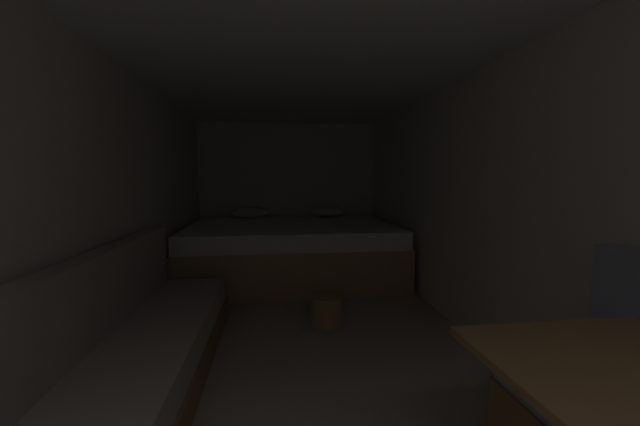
{
  "coord_description": "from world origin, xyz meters",
  "views": [
    {
      "loc": [
        -0.21,
        -0.29,
        1.23
      ],
      "look_at": [
        0.17,
        2.69,
        0.94
      ],
      "focal_mm": 20.02,
      "sensor_mm": 36.0,
      "label": 1
    }
  ],
  "objects": [
    {
      "name": "wall_right",
      "position": [
        1.32,
        2.31,
        1.02
      ],
      "size": [
        0.05,
        5.52,
        2.05
      ],
      "primitive_type": "cube",
      "color": "beige",
      "rests_on": "ground"
    },
    {
      "name": "ceiling_slab",
      "position": [
        0.0,
        2.31,
        2.07
      ],
      "size": [
        2.69,
        5.52,
        0.05
      ],
      "primitive_type": "cube",
      "color": "white",
      "rests_on": "wall_left"
    },
    {
      "name": "bed",
      "position": [
        0.0,
        4.12,
        0.34
      ],
      "size": [
        2.47,
        1.82,
        0.82
      ],
      "color": "tan",
      "rests_on": "ground"
    },
    {
      "name": "wicker_basket",
      "position": [
        0.21,
        2.58,
        0.13
      ],
      "size": [
        0.27,
        0.27,
        0.26
      ],
      "color": "olive",
      "rests_on": "ground"
    },
    {
      "name": "wall_left",
      "position": [
        -1.32,
        2.31,
        1.02
      ],
      "size": [
        0.05,
        5.52,
        2.05
      ],
      "primitive_type": "cube",
      "color": "beige",
      "rests_on": "ground"
    },
    {
      "name": "ground_plane",
      "position": [
        0.0,
        2.31,
        0.0
      ],
      "size": [
        7.52,
        7.52,
        0.0
      ],
      "primitive_type": "plane",
      "color": "#A39984"
    },
    {
      "name": "sofa_left",
      "position": [
        -1.01,
        1.43,
        0.25
      ],
      "size": [
        0.64,
        3.03,
        0.82
      ],
      "color": "olive",
      "rests_on": "ground"
    },
    {
      "name": "dinette_table",
      "position": [
        0.75,
        0.54,
        0.62
      ],
      "size": [
        0.72,
        0.59,
        0.72
      ],
      "color": "olive",
      "rests_on": "ground"
    },
    {
      "name": "wall_back",
      "position": [
        0.0,
        5.09,
        1.02
      ],
      "size": [
        2.69,
        0.05,
        2.05
      ],
      "primitive_type": "cube",
      "color": "beige",
      "rests_on": "ground"
    }
  ]
}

